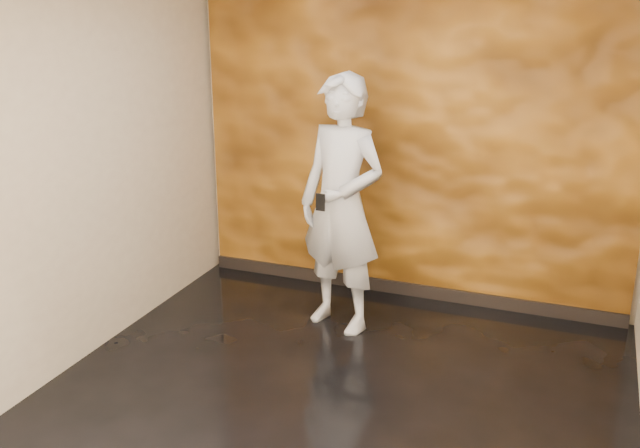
% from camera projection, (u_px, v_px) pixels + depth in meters
% --- Properties ---
extents(room, '(4.02, 4.02, 2.81)m').
position_uv_depth(room, '(334.00, 206.00, 4.54)').
color(room, black).
rests_on(room, ground).
extents(feature_wall, '(3.90, 0.06, 2.75)m').
position_uv_depth(feature_wall, '(410.00, 149.00, 6.28)').
color(feature_wall, orange).
rests_on(feature_wall, ground).
extents(baseboard, '(3.90, 0.04, 0.12)m').
position_uv_depth(baseboard, '(404.00, 288.00, 6.66)').
color(baseboard, black).
rests_on(baseboard, ground).
extents(man, '(0.88, 0.71, 2.11)m').
position_uv_depth(man, '(342.00, 205.00, 5.75)').
color(man, '#A1A6B0').
rests_on(man, ground).
extents(phone, '(0.07, 0.02, 0.14)m').
position_uv_depth(phone, '(320.00, 202.00, 5.50)').
color(phone, black).
rests_on(phone, man).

